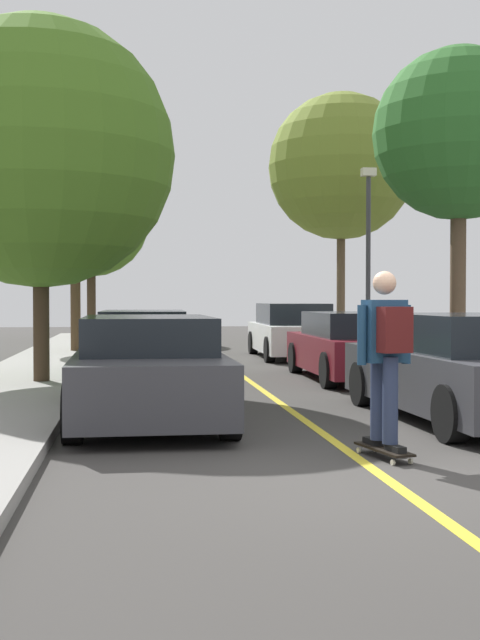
{
  "coord_description": "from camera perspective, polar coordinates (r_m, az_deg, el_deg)",
  "views": [
    {
      "loc": [
        -2.17,
        -7.21,
        1.57
      ],
      "look_at": [
        0.08,
        10.6,
        1.11
      ],
      "focal_mm": 47.21,
      "sensor_mm": 36.0,
      "label": 1
    }
  ],
  "objects": [
    {
      "name": "parked_car_right_far",
      "position": [
        22.32,
        3.58,
        -0.77
      ],
      "size": [
        1.99,
        4.72,
        1.44
      ],
      "color": "white",
      "rests_on": "ground"
    },
    {
      "name": "ground",
      "position": [
        7.69,
        9.51,
        -10.31
      ],
      "size": [
        80.0,
        80.0,
        0.0
      ],
      "primitive_type": "plane",
      "color": "#3D3A38"
    },
    {
      "name": "street_tree_right_nearest",
      "position": [
        16.31,
        14.62,
        12.03
      ],
      "size": [
        3.16,
        3.16,
        6.04
      ],
      "color": "brown",
      "rests_on": "sidewalk_right"
    },
    {
      "name": "street_tree_left_far",
      "position": [
        32.23,
        -10.07,
        6.78
      ],
      "size": [
        4.37,
        4.37,
        6.62
      ],
      "color": "#3D2D1E",
      "rests_on": "sidewalk_left"
    },
    {
      "name": "street_tree_left_nearest",
      "position": [
        15.15,
        -13.39,
        10.92
      ],
      "size": [
        4.64,
        4.64,
        6.25
      ],
      "color": "#3D2D1E",
      "rests_on": "sidewalk_left"
    },
    {
      "name": "street_tree_left_near",
      "position": [
        23.62,
        -11.12,
        7.42
      ],
      "size": [
        3.66,
        3.66,
        5.73
      ],
      "color": "#4C3823",
      "rests_on": "sidewalk_left"
    },
    {
      "name": "parked_car_right_near",
      "position": [
        16.36,
        7.58,
        -1.79
      ],
      "size": [
        1.85,
        4.54,
        1.3
      ],
      "color": "maroon",
      "rests_on": "ground"
    },
    {
      "name": "street_tree_right_near",
      "position": [
        24.78,
        6.88,
        10.27
      ],
      "size": [
        4.21,
        4.21,
        7.34
      ],
      "color": "brown",
      "rests_on": "sidewalk_right"
    },
    {
      "name": "streetlamp",
      "position": [
        21.69,
        8.69,
        4.96
      ],
      "size": [
        0.36,
        0.24,
        4.74
      ],
      "color": "#38383D",
      "rests_on": "sidewalk_right"
    },
    {
      "name": "center_line",
      "position": [
        11.52,
        3.75,
        -6.34
      ],
      "size": [
        0.12,
        39.2,
        0.01
      ],
      "primitive_type": "cube",
      "color": "gold",
      "rests_on": "ground"
    },
    {
      "name": "parked_car_left_near",
      "position": [
        16.21,
        -6.56,
        -1.76
      ],
      "size": [
        1.96,
        4.58,
        1.34
      ],
      "color": "#1E5B33",
      "rests_on": "ground"
    },
    {
      "name": "skateboard",
      "position": [
        8.45,
        9.72,
        -8.65
      ],
      "size": [
        0.4,
        0.87,
        0.1
      ],
      "color": "black",
      "rests_on": "ground"
    },
    {
      "name": "parked_car_left_nearest",
      "position": [
        10.79,
        -6.26,
        -3.34
      ],
      "size": [
        1.98,
        4.42,
        1.34
      ],
      "color": "#38383D",
      "rests_on": "ground"
    },
    {
      "name": "parked_car_right_nearest",
      "position": [
        11.14,
        14.82,
        -3.21
      ],
      "size": [
        1.96,
        4.66,
        1.37
      ],
      "color": "#38383D",
      "rests_on": "ground"
    },
    {
      "name": "skateboarder",
      "position": [
        8.3,
        9.87,
        -1.87
      ],
      "size": [
        0.59,
        0.7,
        1.73
      ],
      "color": "black",
      "rests_on": "skateboard"
    }
  ]
}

